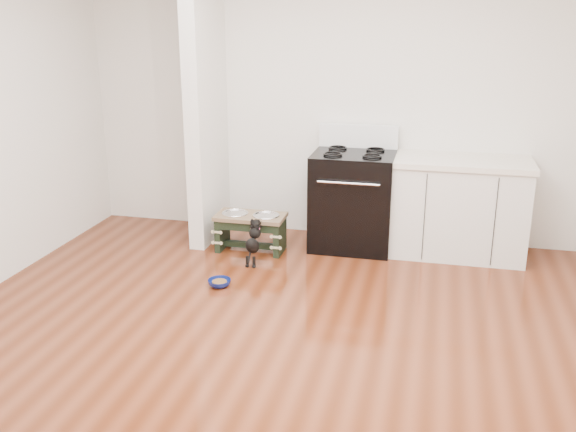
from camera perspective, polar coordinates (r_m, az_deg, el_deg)
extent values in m
plane|color=#4E200E|center=(4.41, -1.66, -12.01)|extent=(5.00, 5.00, 0.00)
plane|color=silver|center=(6.32, 4.20, 10.17)|extent=(5.00, 0.00, 5.00)
plane|color=silver|center=(1.77, -24.07, -12.44)|extent=(5.00, 0.00, 5.00)
cube|color=silver|center=(6.24, -7.29, 9.98)|extent=(0.15, 0.80, 2.70)
cube|color=black|center=(6.14, 5.79, 1.39)|extent=(0.76, 0.65, 0.92)
cube|color=black|center=(5.86, 5.35, -0.01)|extent=(0.58, 0.02, 0.50)
cylinder|color=silver|center=(5.73, 5.39, 2.91)|extent=(0.56, 0.02, 0.02)
cube|color=white|center=(6.27, 6.30, 7.08)|extent=(0.76, 0.08, 0.22)
torus|color=black|center=(5.91, 4.01, 5.52)|extent=(0.18, 0.18, 0.02)
torus|color=black|center=(5.87, 7.49, 5.31)|extent=(0.18, 0.18, 0.02)
torus|color=black|center=(6.18, 4.44, 6.06)|extent=(0.18, 0.18, 0.02)
torus|color=black|center=(6.14, 7.78, 5.86)|extent=(0.18, 0.18, 0.02)
cube|color=silver|center=(6.13, 14.92, 0.54)|extent=(1.20, 0.60, 0.86)
cube|color=beige|center=(6.01, 15.27, 4.68)|extent=(1.24, 0.64, 0.05)
cube|color=black|center=(6.00, 14.67, -3.65)|extent=(1.20, 0.06, 0.10)
cube|color=black|center=(6.18, -5.86, -1.43)|extent=(0.05, 0.31, 0.32)
cube|color=black|center=(6.02, -0.72, -1.85)|extent=(0.05, 0.31, 0.32)
cube|color=black|center=(5.92, -3.74, -0.99)|extent=(0.52, 0.03, 0.08)
cube|color=black|center=(6.13, -3.30, -2.58)|extent=(0.52, 0.05, 0.05)
cube|color=brown|center=(6.04, -3.35, -0.05)|extent=(0.65, 0.35, 0.04)
cylinder|color=silver|center=(6.08, -4.72, 0.07)|extent=(0.22, 0.22, 0.04)
cylinder|color=silver|center=(5.99, -1.97, -0.13)|extent=(0.22, 0.22, 0.04)
torus|color=silver|center=(6.07, -4.73, 0.26)|extent=(0.25, 0.25, 0.02)
torus|color=silver|center=(5.99, -1.97, 0.06)|extent=(0.25, 0.25, 0.02)
cylinder|color=black|center=(5.75, -3.64, -4.06)|extent=(0.03, 0.03, 0.10)
cylinder|color=black|center=(5.73, -3.04, -4.11)|extent=(0.03, 0.03, 0.10)
sphere|color=black|center=(5.76, -3.65, -4.44)|extent=(0.04, 0.04, 0.04)
sphere|color=black|center=(5.74, -3.06, -4.50)|extent=(0.04, 0.04, 0.04)
ellipsoid|color=black|center=(5.75, -3.18, -2.66)|extent=(0.11, 0.26, 0.23)
sphere|color=black|center=(5.79, -2.96, -1.51)|extent=(0.11, 0.11, 0.11)
sphere|color=black|center=(5.80, -2.89, -0.75)|extent=(0.09, 0.09, 0.09)
sphere|color=black|center=(5.86, -3.00, -0.54)|extent=(0.03, 0.03, 0.03)
sphere|color=black|center=(5.85, -2.43, -0.58)|extent=(0.03, 0.03, 0.03)
cylinder|color=black|center=(5.69, -3.46, -3.73)|extent=(0.02, 0.08, 0.09)
torus|color=#E54373|center=(5.80, -2.92, -1.12)|extent=(0.09, 0.06, 0.08)
imported|color=navy|center=(5.38, -6.11, -5.94)|extent=(0.22, 0.22, 0.06)
cylinder|color=#503117|center=(5.38, -6.11, -5.90)|extent=(0.12, 0.12, 0.02)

